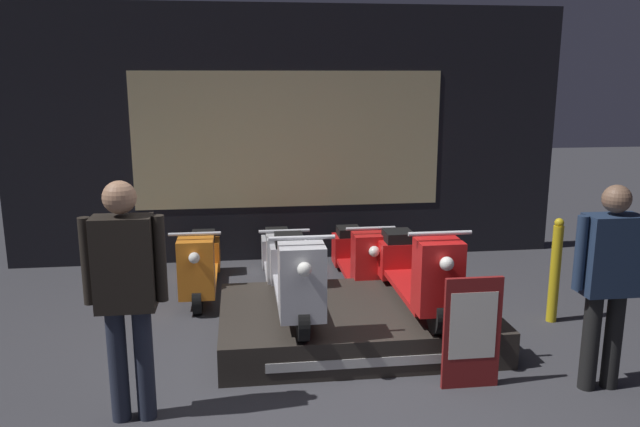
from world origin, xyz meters
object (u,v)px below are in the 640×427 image
scooter_backrow_1 (281,261)px  person_left_browsing (126,285)px  scooter_backrow_0 (200,264)px  scooter_display_right (416,271)px  scooter_backrow_2 (359,258)px  street_bollard (555,271)px  scooter_display_left (295,276)px  person_right_browsing (609,273)px  price_sign_board (472,333)px

scooter_backrow_1 → person_left_browsing: person_left_browsing is taller
scooter_backrow_0 → scooter_display_right: bearing=-36.3°
scooter_backrow_1 → scooter_backrow_2: same height
scooter_backrow_1 → scooter_backrow_2: size_ratio=1.00×
scooter_backrow_0 → street_bollard: 3.67m
person_left_browsing → scooter_backrow_2: bearing=50.8°
scooter_backrow_2 → scooter_backrow_0: bearing=180.0°
person_left_browsing → street_bollard: (3.76, 1.30, -0.47)m
scooter_backrow_0 → person_left_browsing: person_left_browsing is taller
scooter_display_left → person_right_browsing: 2.50m
scooter_backrow_2 → person_left_browsing: (-2.08, -2.55, 0.66)m
street_bollard → scooter_display_right: bearing=-171.7°
scooter_display_right → scooter_backrow_0: size_ratio=1.00×
person_left_browsing → street_bollard: 4.00m
scooter_backrow_0 → person_left_browsing: size_ratio=1.02×
person_right_browsing → price_sign_board: 1.09m
scooter_backrow_2 → scooter_display_left: bearing=-120.0°
person_left_browsing → scooter_backrow_0: bearing=82.9°
person_left_browsing → price_sign_board: 2.55m
person_right_browsing → person_left_browsing: bearing=180.0°
scooter_display_right → person_left_browsing: person_left_browsing is taller
person_left_browsing → scooter_backrow_1: bearing=64.8°
scooter_backrow_1 → price_sign_board: size_ratio=1.94×
scooter_backrow_1 → scooter_backrow_0: bearing=180.0°
person_right_browsing → scooter_backrow_1: bearing=131.6°
scooter_display_left → person_left_browsing: bearing=-138.6°
scooter_backrow_0 → person_right_browsing: size_ratio=1.08×
scooter_backrow_1 → person_right_browsing: size_ratio=1.08×
person_left_browsing → street_bollard: bearing=19.0°
scooter_display_left → scooter_backrow_0: (-0.91, 1.47, -0.31)m
scooter_display_right → street_bollard: scooter_display_right is taller
scooter_backrow_1 → scooter_display_right: bearing=-52.7°
scooter_display_left → scooter_backrow_0: scooter_display_left is taller
person_right_browsing → price_sign_board: (-0.98, 0.13, -0.47)m
price_sign_board → person_right_browsing: bearing=-7.7°
scooter_display_left → scooter_backrow_1: 1.50m
person_left_browsing → person_right_browsing: (3.47, -0.00, -0.06)m
scooter_display_left → scooter_backrow_1: scooter_display_left is taller
scooter_backrow_0 → street_bollard: street_bollard is taller
scooter_display_right → scooter_backrow_0: (-2.00, 1.47, -0.31)m
scooter_display_right → scooter_backrow_2: scooter_display_right is taller
street_bollard → scooter_backrow_0: bearing=159.9°
scooter_display_left → street_bollard: (2.52, 0.21, -0.13)m
scooter_backrow_0 → scooter_backrow_2: (1.76, 0.00, 0.00)m
person_left_browsing → person_right_browsing: 3.47m
scooter_display_left → scooter_backrow_2: scooter_display_left is taller
scooter_display_left → street_bollard: bearing=4.8°
scooter_display_right → price_sign_board: (0.17, -0.95, -0.19)m
scooter_backrow_1 → price_sign_board: bearing=-62.0°
scooter_display_left → person_left_browsing: person_left_browsing is taller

